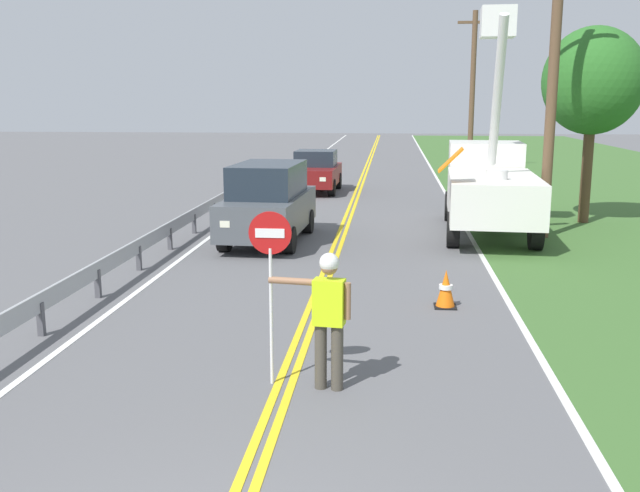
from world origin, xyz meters
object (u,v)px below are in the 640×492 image
at_px(utility_pole_near, 553,71).
at_px(stop_sign_paddle, 270,259).
at_px(utility_pole_mid, 472,88).
at_px(oncoming_suv_nearest, 268,202).
at_px(utility_bucket_truck, 489,182).
at_px(flagger_worker, 328,312).
at_px(oncoming_sedan_second, 315,172).
at_px(traffic_cone_lead, 446,289).
at_px(roadside_tree_verge, 593,82).

bearing_deg(utility_pole_near, stop_sign_paddle, -117.41).
bearing_deg(utility_pole_near, utility_pole_mid, 90.00).
bearing_deg(oncoming_suv_nearest, utility_pole_mid, 70.44).
bearing_deg(oncoming_suv_nearest, utility_bucket_truck, 19.90).
relative_size(flagger_worker, oncoming_sedan_second, 0.44).
distance_m(utility_bucket_truck, traffic_cone_lead, 8.30).
xyz_separation_m(utility_pole_mid, roadside_tree_verge, (1.74, -16.98, -0.08)).
xyz_separation_m(oncoming_sedan_second, roadside_tree_verge, (9.09, -6.78, 3.44)).
xyz_separation_m(utility_bucket_truck, oncoming_suv_nearest, (-6.03, -2.18, -0.38)).
bearing_deg(oncoming_suv_nearest, utility_pole_near, 10.58).
height_order(oncoming_suv_nearest, oncoming_sedan_second, oncoming_suv_nearest).
height_order(stop_sign_paddle, roadside_tree_verge, roadside_tree_verge).
height_order(oncoming_sedan_second, traffic_cone_lead, oncoming_sedan_second).
xyz_separation_m(stop_sign_paddle, oncoming_suv_nearest, (-1.69, 9.74, -0.65)).
xyz_separation_m(stop_sign_paddle, utility_bucket_truck, (4.34, 11.93, -0.27)).
bearing_deg(oncoming_sedan_second, traffic_cone_lead, -76.04).
bearing_deg(utility_pole_near, oncoming_sedan_second, 127.95).
bearing_deg(oncoming_suv_nearest, oncoming_sedan_second, 89.36).
distance_m(stop_sign_paddle, traffic_cone_lead, 4.86).
bearing_deg(oncoming_sedan_second, utility_pole_mid, 54.23).
distance_m(utility_pole_near, utility_pole_mid, 19.62).
height_order(oncoming_suv_nearest, roadside_tree_verge, roadside_tree_verge).
bearing_deg(utility_bucket_truck, flagger_worker, -106.55).
distance_m(oncoming_suv_nearest, oncoming_sedan_second, 10.82).
bearing_deg(utility_pole_mid, utility_bucket_truck, -94.37).
relative_size(utility_pole_mid, traffic_cone_lead, 11.91).
bearing_deg(utility_pole_near, traffic_cone_lead, -113.85).
bearing_deg(oncoming_sedan_second, utility_bucket_truck, -55.61).
xyz_separation_m(utility_pole_near, traffic_cone_lead, (-3.20, -7.25, -4.16)).
bearing_deg(traffic_cone_lead, oncoming_suv_nearest, 126.06).
distance_m(flagger_worker, oncoming_sedan_second, 20.80).
relative_size(flagger_worker, traffic_cone_lead, 2.61).
bearing_deg(utility_bucket_truck, utility_pole_near, -28.70).
bearing_deg(utility_pole_near, utility_bucket_truck, 151.30).
bearing_deg(traffic_cone_lead, oncoming_sedan_second, 103.96).
bearing_deg(utility_pole_mid, flagger_worker, -99.22).
xyz_separation_m(stop_sign_paddle, roadside_tree_verge, (7.52, 13.78, 2.56)).
distance_m(stop_sign_paddle, oncoming_suv_nearest, 9.91).
relative_size(stop_sign_paddle, oncoming_suv_nearest, 0.50).
distance_m(flagger_worker, traffic_cone_lead, 4.44).
height_order(oncoming_sedan_second, roadside_tree_verge, roadside_tree_verge).
relative_size(flagger_worker, roadside_tree_verge, 0.31).
distance_m(utility_pole_mid, traffic_cone_lead, 27.36).
bearing_deg(utility_bucket_truck, stop_sign_paddle, -109.98).
bearing_deg(roadside_tree_verge, stop_sign_paddle, -118.60).
distance_m(stop_sign_paddle, utility_bucket_truck, 12.69).
bearing_deg(flagger_worker, utility_pole_near, 65.96).
distance_m(stop_sign_paddle, roadside_tree_verge, 15.91).
distance_m(flagger_worker, stop_sign_paddle, 1.02).
relative_size(utility_pole_near, utility_pole_mid, 1.03).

